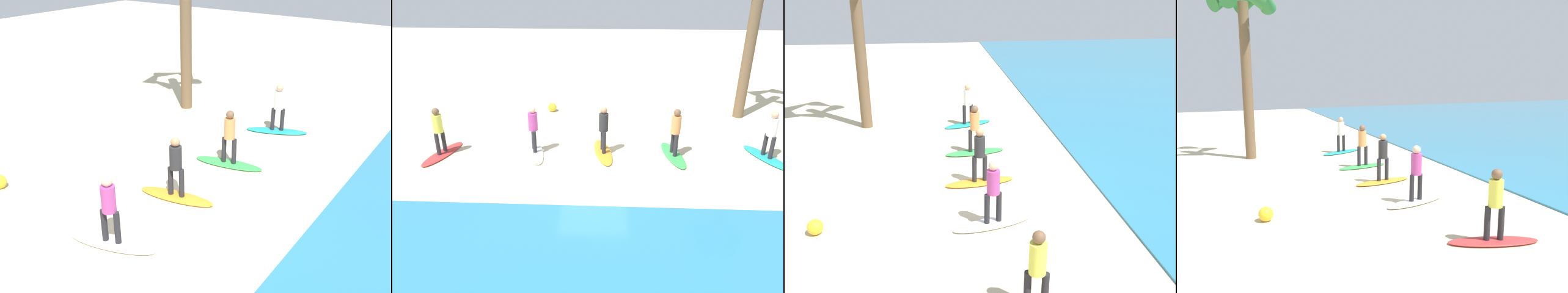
{
  "view_description": "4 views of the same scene",
  "coord_description": "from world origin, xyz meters",
  "views": [
    {
      "loc": [
        7.92,
        6.02,
        6.25
      ],
      "look_at": [
        -1.08,
        -0.33,
        1.22
      ],
      "focal_mm": 42.29,
      "sensor_mm": 36.0,
      "label": 1
    },
    {
      "loc": [
        -0.36,
        11.88,
        6.01
      ],
      "look_at": [
        0.17,
        0.73,
        0.79
      ],
      "focal_mm": 35.54,
      "sensor_mm": 36.0,
      "label": 2
    },
    {
      "loc": [
        11.91,
        -1.82,
        5.89
      ],
      "look_at": [
        -1.07,
        -0.3,
        0.89
      ],
      "focal_mm": 41.69,
      "sensor_mm": 36.0,
      "label": 3
    },
    {
      "loc": [
        12.37,
        -5.66,
        3.82
      ],
      "look_at": [
        -0.42,
        -0.75,
        1.29
      ],
      "focal_mm": 37.25,
      "sensor_mm": 36.0,
      "label": 4
    }
  ],
  "objects": [
    {
      "name": "surfboard_orange",
      "position": [
        -0.31,
        -0.41,
        0.04
      ],
      "size": [
        0.91,
        2.16,
        0.09
      ],
      "primitive_type": "ellipsoid",
      "rotation": [
        0.0,
        0.0,
        1.74
      ],
      "color": "orange",
      "rests_on": "ground"
    },
    {
      "name": "surfboard_red",
      "position": [
        5.3,
        -0.02,
        0.04
      ],
      "size": [
        1.13,
        2.17,
        0.09
      ],
      "primitive_type": "ellipsoid",
      "rotation": [
        0.0,
        0.0,
        1.28
      ],
      "color": "red",
      "rests_on": "ground"
    },
    {
      "name": "surfboard_white",
      "position": [
        2.11,
        -0.35,
        0.04
      ],
      "size": [
        1.11,
        2.17,
        0.09
      ],
      "primitive_type": "ellipsoid",
      "rotation": [
        0.0,
        0.0,
        1.84
      ],
      "color": "white",
      "rests_on": "ground"
    },
    {
      "name": "palm_tree",
      "position": [
        -6.18,
        -4.37,
        6.16
      ],
      "size": [
        2.88,
        3.03,
        7.68
      ],
      "color": "brown",
      "rests_on": "ground"
    },
    {
      "name": "beach_ball",
      "position": [
        2.04,
        -4.66,
        0.19
      ],
      "size": [
        0.39,
        0.39,
        0.39
      ],
      "primitive_type": "sphere",
      "color": "yellow",
      "rests_on": "ground"
    },
    {
      "name": "surfer_orange",
      "position": [
        -0.31,
        -0.41,
        1.04
      ],
      "size": [
        0.32,
        0.46,
        1.64
      ],
      "color": "#232328",
      "rests_on": "surfboard_orange"
    },
    {
      "name": "ground_plane",
      "position": [
        0.0,
        0.0,
        0.0
      ],
      "size": [
        60.0,
        60.0,
        0.0
      ],
      "primitive_type": "plane",
      "color": "beige"
    },
    {
      "name": "surfer_white",
      "position": [
        2.11,
        -0.35,
        1.04
      ],
      "size": [
        0.32,
        0.45,
        1.64
      ],
      "color": "#232328",
      "rests_on": "surfboard_white"
    },
    {
      "name": "surfboard_green",
      "position": [
        -2.75,
        -0.29,
        0.04
      ],
      "size": [
        0.92,
        2.17,
        0.09
      ],
      "primitive_type": "ellipsoid",
      "rotation": [
        0.0,
        0.0,
        1.75
      ],
      "color": "green",
      "rests_on": "ground"
    },
    {
      "name": "surfboard_teal",
      "position": [
        -5.91,
        -0.25,
        0.04
      ],
      "size": [
        1.35,
        2.15,
        0.09
      ],
      "primitive_type": "ellipsoid",
      "rotation": [
        0.0,
        0.0,
        1.98
      ],
      "color": "teal",
      "rests_on": "ground"
    },
    {
      "name": "surfer_green",
      "position": [
        -2.75,
        -0.29,
        1.04
      ],
      "size": [
        0.32,
        0.45,
        1.64
      ],
      "color": "#232328",
      "rests_on": "surfboard_green"
    },
    {
      "name": "surfer_red",
      "position": [
        5.3,
        -0.02,
        1.04
      ],
      "size": [
        0.32,
        0.45,
        1.64
      ],
      "color": "#232328",
      "rests_on": "surfboard_red"
    },
    {
      "name": "surfer_teal",
      "position": [
        -5.91,
        -0.25,
        1.04
      ],
      "size": [
        0.32,
        0.43,
        1.64
      ],
      "color": "#232328",
      "rests_on": "surfboard_teal"
    }
  ]
}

